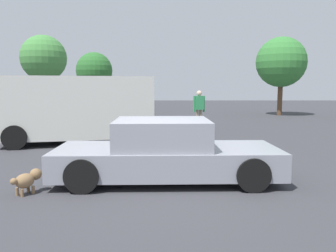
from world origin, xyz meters
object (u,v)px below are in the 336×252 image
object	(u,v)px
van_white	(79,107)
pedestrian	(200,106)
light_post_mid	(35,63)
dog	(28,179)
sedan_foreground	(166,153)

from	to	relation	value
van_white	pedestrian	xyz separation A→B (m)	(4.50, 3.87, -0.18)
pedestrian	light_post_mid	xyz separation A→B (m)	(-12.27, 12.39, 2.78)
dog	light_post_mid	bearing A→B (deg)	53.69
sedan_foreground	dog	size ratio (longest dim) A/B	8.37
dog	light_post_mid	world-z (taller)	light_post_mid
van_white	sedan_foreground	bearing A→B (deg)	110.74
dog	van_white	distance (m)	5.75
dog	pedestrian	bearing A→B (deg)	10.31
van_white	pedestrian	distance (m)	5.94
sedan_foreground	van_white	size ratio (longest dim) A/B	0.87
sedan_foreground	van_white	xyz separation A→B (m)	(-3.03, 4.73, 0.64)
van_white	pedestrian	world-z (taller)	van_white
dog	pedestrian	distance (m)	10.34
pedestrian	light_post_mid	distance (m)	17.66
sedan_foreground	light_post_mid	world-z (taller)	light_post_mid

